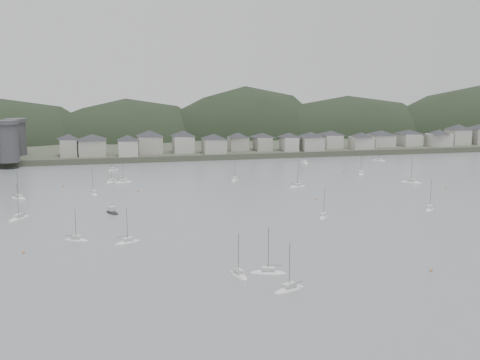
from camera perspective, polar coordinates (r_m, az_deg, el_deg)
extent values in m
plane|color=slate|center=(139.92, 7.14, -7.55)|extent=(900.00, 900.00, 0.00)
cube|color=#383D2D|center=(424.51, -6.86, 4.34)|extent=(900.00, 250.00, 3.00)
ellipsoid|color=black|center=(405.28, -22.22, 1.76)|extent=(138.98, 92.48, 81.13)
ellipsoid|color=black|center=(401.43, -11.06, 2.27)|extent=(132.08, 90.41, 79.74)
ellipsoid|color=black|center=(413.34, 0.52, 2.29)|extent=(133.88, 88.37, 101.41)
ellipsoid|color=black|center=(432.48, 10.43, 2.77)|extent=(165.81, 81.78, 82.55)
ellipsoid|color=black|center=(484.58, 22.38, 2.64)|extent=(177.60, 96.61, 102.57)
cylinder|color=#363638|center=(295.86, -21.96, 3.38)|extent=(10.00, 10.00, 18.00)
cylinder|color=#363638|center=(323.48, -21.23, 3.83)|extent=(10.00, 10.00, 17.00)
cube|color=#363638|center=(309.94, -21.55, 3.11)|extent=(3.50, 30.00, 12.00)
cube|color=gray|center=(309.34, -16.52, 3.06)|extent=(8.34, 12.91, 8.59)
pyramid|color=#26262B|center=(308.75, -16.58, 4.12)|extent=(15.78, 15.78, 3.01)
cube|color=gray|center=(308.27, -14.36, 3.11)|extent=(13.68, 13.35, 8.36)
pyramid|color=#26262B|center=(307.69, -14.40, 4.16)|extent=(20.07, 20.07, 2.93)
cube|color=#B3B1A8|center=(303.18, -11.02, 3.10)|extent=(9.78, 10.20, 8.08)
pyramid|color=#26262B|center=(302.61, -11.05, 4.13)|extent=(14.83, 14.83, 2.83)
cube|color=gray|center=(313.37, -8.89, 3.47)|extent=(12.59, 13.33, 9.09)
pyramid|color=#26262B|center=(312.76, -8.92, 4.59)|extent=(19.24, 19.24, 3.18)
cube|color=#B3B1A8|center=(313.70, -5.62, 3.53)|extent=(10.74, 12.17, 8.87)
pyramid|color=#26262B|center=(313.10, -5.64, 4.62)|extent=(17.01, 17.01, 3.10)
cube|color=gray|center=(309.80, -2.58, 3.38)|extent=(11.63, 12.09, 7.69)
pyramid|color=#26262B|center=(309.26, -2.59, 4.34)|extent=(17.61, 17.61, 2.69)
cube|color=gray|center=(321.39, -0.18, 3.60)|extent=(10.37, 9.35, 7.44)
pyramid|color=#26262B|center=(320.88, -0.18, 4.49)|extent=(14.65, 14.65, 2.60)
cube|color=gray|center=(322.38, 2.24, 3.59)|extent=(8.24, 12.20, 7.22)
pyramid|color=#26262B|center=(321.88, 2.25, 4.45)|extent=(15.17, 15.17, 2.53)
cube|color=#B3B1A8|center=(321.38, 4.88, 3.57)|extent=(8.06, 10.91, 7.46)
pyramid|color=#26262B|center=(320.87, 4.89, 4.46)|extent=(14.08, 14.08, 2.61)
cube|color=gray|center=(324.01, 7.04, 3.60)|extent=(11.73, 11.78, 7.66)
pyramid|color=#26262B|center=(323.49, 7.05, 4.51)|extent=(17.46, 17.46, 2.68)
cube|color=#B3B1A8|center=(338.87, 8.97, 3.79)|extent=(10.19, 13.02, 7.33)
pyramid|color=#26262B|center=(338.40, 9.00, 4.63)|extent=(17.23, 17.23, 2.57)
cube|color=#B3B1A8|center=(336.82, 11.89, 3.63)|extent=(11.70, 9.81, 6.88)
pyramid|color=#26262B|center=(336.37, 11.92, 4.41)|extent=(15.97, 15.97, 2.41)
cube|color=#B3B1A8|center=(352.11, 13.78, 3.83)|extent=(12.83, 12.48, 7.00)
pyramid|color=#26262B|center=(351.67, 13.81, 4.59)|extent=(18.79, 18.79, 2.45)
cube|color=#B3B1A8|center=(361.24, 16.34, 3.86)|extent=(11.07, 13.50, 6.97)
pyramid|color=#26262B|center=(360.81, 16.37, 4.60)|extent=(18.25, 18.25, 2.44)
cube|color=#B3B1A8|center=(362.50, 19.04, 3.76)|extent=(13.75, 9.12, 7.34)
pyramid|color=#26262B|center=(362.05, 19.09, 4.54)|extent=(16.97, 16.97, 2.57)
cube|color=#B3B1A8|center=(376.82, 20.73, 4.01)|extent=(11.37, 11.57, 9.05)
pyramid|color=#26262B|center=(376.32, 20.78, 4.93)|extent=(17.03, 17.03, 3.17)
cube|color=gray|center=(384.85, 22.63, 4.00)|extent=(12.07, 13.43, 9.09)
ellipsoid|color=silver|center=(158.24, -15.87, -5.78)|extent=(7.08, 4.76, 1.36)
cube|color=silver|center=(157.98, -15.88, -5.44)|extent=(2.78, 2.33, 0.70)
cylinder|color=#3F3F42|center=(157.14, -15.94, -4.24)|extent=(0.12, 0.12, 8.48)
cylinder|color=#3F3F42|center=(157.42, -16.31, -5.30)|extent=(2.83, 1.34, 0.10)
ellipsoid|color=silver|center=(127.38, 2.81, -9.22)|extent=(8.53, 4.85, 1.62)
cube|color=silver|center=(127.02, 2.81, -8.75)|extent=(3.24, 2.54, 0.70)
cylinder|color=#3F3F42|center=(125.77, 2.83, -6.97)|extent=(0.12, 0.12, 10.15)
cylinder|color=#3F3F42|center=(127.61, 3.37, -8.40)|extent=(3.53, 1.16, 0.10)
ellipsoid|color=silver|center=(246.78, 16.54, -0.27)|extent=(8.90, 7.04, 1.75)
cube|color=silver|center=(246.58, 16.55, 0.00)|extent=(3.62, 3.26, 0.70)
cylinder|color=#3F3F42|center=(245.89, 16.60, 1.02)|extent=(0.12, 0.12, 10.94)
cylinder|color=#3F3F42|center=(245.12, 16.38, 0.08)|extent=(3.39, 2.18, 0.10)
ellipsoid|color=silver|center=(244.34, -12.56, -0.20)|extent=(6.11, 7.89, 1.54)
cube|color=silver|center=(244.16, -12.57, 0.05)|extent=(2.85, 3.19, 0.70)
cylinder|color=#3F3F42|center=(243.54, -12.61, 0.95)|extent=(0.12, 0.12, 9.65)
cylinder|color=#3F3F42|center=(245.24, -12.75, 0.22)|extent=(1.88, 3.02, 0.10)
ellipsoid|color=silver|center=(125.99, -0.14, -9.43)|extent=(3.87, 7.59, 1.45)
cube|color=silver|center=(125.65, -0.14, -8.99)|extent=(2.12, 2.83, 0.70)
cylinder|color=#3F3F42|center=(124.52, -0.14, -7.39)|extent=(0.12, 0.12, 9.06)
cylinder|color=#3F3F42|center=(124.24, -0.14, -8.94)|extent=(0.82, 3.20, 0.10)
ellipsoid|color=silver|center=(295.00, 6.35, 1.67)|extent=(3.38, 9.00, 1.77)
cube|color=silver|center=(294.84, 6.35, 1.90)|extent=(2.14, 3.21, 0.70)
cylinder|color=#3F3F42|center=(294.26, 6.37, 2.77)|extent=(0.12, 0.12, 11.05)
cylinder|color=#3F3F42|center=(296.28, 6.27, 2.05)|extent=(0.35, 3.98, 0.10)
ellipsoid|color=silver|center=(219.94, -21.04, -1.72)|extent=(7.03, 7.08, 1.51)
cube|color=silver|center=(219.74, -21.06, -1.45)|extent=(3.04, 3.05, 0.70)
cylinder|color=#3F3F42|center=(219.07, -21.12, -0.47)|extent=(0.12, 0.12, 9.45)
cylinder|color=#3F3F42|center=(218.83, -21.35, -1.37)|extent=(2.46, 2.49, 0.10)
ellipsoid|color=silver|center=(197.87, 18.25, -2.80)|extent=(7.05, 7.36, 1.55)
cube|color=silver|center=(197.64, 18.26, -2.49)|extent=(3.08, 3.14, 0.70)
cylinder|color=#3F3F42|center=(196.88, 18.32, -1.38)|extent=(0.12, 0.12, 9.66)
cylinder|color=#3F3F42|center=(197.17, 18.66, -2.38)|extent=(2.43, 2.63, 0.10)
ellipsoid|color=silver|center=(242.05, -11.44, -0.25)|extent=(8.01, 4.94, 1.53)
cube|color=silver|center=(241.86, -11.45, 0.00)|extent=(3.09, 2.50, 0.70)
cylinder|color=#3F3F42|center=(241.25, -11.48, 0.90)|extent=(0.12, 0.12, 9.55)
cylinder|color=#3F3F42|center=(242.21, -11.76, 0.13)|extent=(3.26, 1.29, 0.10)
ellipsoid|color=silver|center=(242.69, -0.51, -0.03)|extent=(5.70, 7.88, 1.52)
cube|color=silver|center=(242.51, -0.51, 0.22)|extent=(2.72, 3.14, 0.70)
cylinder|color=#3F3F42|center=(241.90, -0.51, 1.12)|extent=(0.12, 0.12, 9.52)
cylinder|color=#3F3F42|center=(243.45, -0.72, 0.39)|extent=(1.68, 3.08, 0.10)
ellipsoid|color=silver|center=(219.82, -14.31, -1.38)|extent=(4.65, 8.55, 1.63)
cube|color=silver|center=(219.61, -14.32, -1.09)|extent=(2.48, 3.22, 0.70)
cylinder|color=#3F3F42|center=(218.88, -14.37, -0.03)|extent=(0.12, 0.12, 10.20)
cylinder|color=#3F3F42|center=(218.12, -14.44, -1.02)|extent=(1.05, 3.57, 0.10)
ellipsoid|color=silver|center=(187.65, -21.00, -3.63)|extent=(7.07, 8.69, 1.72)
cube|color=silver|center=(187.40, -21.03, -3.28)|extent=(3.25, 3.56, 0.70)
cylinder|color=#3F3F42|center=(186.50, -21.11, -1.98)|extent=(0.12, 0.12, 10.76)
cylinder|color=#3F3F42|center=(185.91, -20.83, -3.20)|extent=(2.23, 3.28, 0.10)
ellipsoid|color=silver|center=(179.34, 8.28, -3.67)|extent=(5.95, 7.08, 1.41)
cube|color=silver|center=(179.11, 8.28, -3.36)|extent=(2.70, 2.92, 0.70)
cylinder|color=#3F3F42|center=(178.34, 8.31, -2.24)|extent=(0.12, 0.12, 8.84)
cylinder|color=#3F3F42|center=(178.32, 8.63, -3.24)|extent=(1.93, 2.65, 0.10)
ellipsoid|color=silver|center=(153.01, -11.04, -6.12)|extent=(7.61, 4.94, 1.45)
cube|color=silver|center=(152.73, -11.05, -5.74)|extent=(2.96, 2.45, 0.70)
cylinder|color=#3F3F42|center=(151.80, -11.10, -4.41)|extent=(0.12, 0.12, 9.09)
cylinder|color=#3F3F42|center=(153.04, -11.52, -5.52)|extent=(3.06, 1.35, 0.10)
ellipsoid|color=silver|center=(310.82, 13.55, 1.87)|extent=(6.17, 7.02, 1.42)
cube|color=silver|center=(310.69, 13.56, 2.06)|extent=(2.77, 2.93, 0.70)
cylinder|color=#3F3F42|center=(310.24, 13.59, 2.71)|extent=(0.12, 0.12, 8.90)
cylinder|color=#3F3F42|center=(309.37, 13.52, 2.13)|extent=(2.05, 2.59, 0.10)
ellipsoid|color=silver|center=(118.17, 4.88, -10.80)|extent=(8.01, 5.33, 1.53)
cube|color=silver|center=(117.80, 4.89, -10.31)|extent=(3.14, 2.63, 0.70)
cylinder|color=#3F3F42|center=(116.52, 4.91, -8.52)|extent=(0.12, 0.12, 9.59)
cylinder|color=#3F3F42|center=(117.50, 5.57, -10.09)|extent=(3.20, 1.48, 0.10)
ellipsoid|color=silver|center=(264.13, 11.85, 0.57)|extent=(6.21, 9.28, 1.78)
cube|color=silver|center=(263.95, 11.86, 0.82)|extent=(3.05, 3.64, 0.70)
cylinder|color=#3F3F42|center=(263.30, 11.90, 1.79)|extent=(0.12, 0.12, 11.12)
cylinder|color=#3F3F42|center=(264.90, 11.61, 0.98)|extent=(1.72, 3.70, 0.10)
ellipsoid|color=silver|center=(228.75, 5.71, -0.68)|extent=(7.97, 4.44, 1.52)
cube|color=silver|center=(228.56, 5.71, -0.42)|extent=(3.02, 2.34, 0.70)
cylinder|color=#3F3F42|center=(227.91, 5.73, 0.53)|extent=(0.12, 0.12, 9.49)
cylinder|color=#3F3F42|center=(228.40, 5.37, -0.28)|extent=(3.31, 1.04, 0.10)
ellipsoid|color=silver|center=(275.92, -12.39, 0.94)|extent=(6.34, 7.15, 1.45)
cube|color=silver|center=(275.76, -12.39, 1.15)|extent=(2.83, 2.99, 0.70)
cylinder|color=#3F3F42|center=(275.25, -12.42, 1.90)|extent=(0.12, 0.12, 9.09)
cylinder|color=#3F3F42|center=(274.68, -12.23, 1.24)|extent=(2.11, 2.63, 0.10)
ellipsoid|color=black|center=(187.68, -12.52, -3.20)|extent=(5.22, 7.20, 1.50)
cube|color=silver|center=(187.37, -12.53, -2.78)|extent=(2.62, 2.68, 1.40)
cylinder|color=#3F3F42|center=(187.18, -12.54, -2.51)|extent=(0.10, 0.10, 1.20)
sphere|color=#BD753F|center=(151.29, -20.61, -6.72)|extent=(0.70, 0.70, 0.70)
sphere|color=#BD753F|center=(239.07, -17.08, -0.59)|extent=(0.70, 0.70, 0.70)
sphere|color=#BD753F|center=(135.63, 18.36, -8.48)|extent=(0.70, 0.70, 0.70)
sphere|color=#BD753F|center=(221.41, -10.03, -1.11)|extent=(0.70, 0.70, 0.70)
sphere|color=#BD753F|center=(205.94, 7.49, -1.87)|extent=(0.70, 0.70, 0.70)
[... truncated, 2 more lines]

